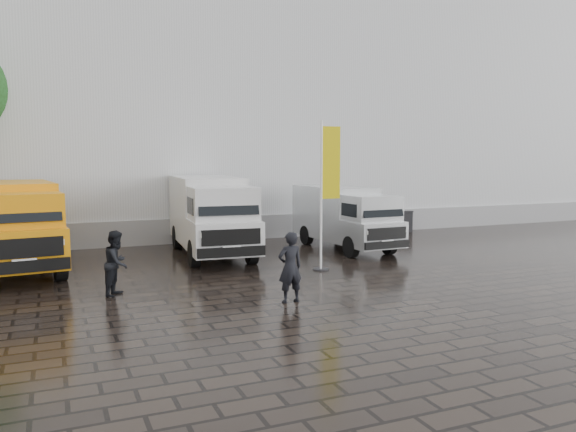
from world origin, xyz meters
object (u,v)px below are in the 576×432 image
(person_front, at_px, (290,267))
(van_silver, at_px, (345,218))
(van_yellow, at_px, (15,228))
(flagpole, at_px, (327,188))
(van_white, at_px, (211,217))
(wheelie_bin, at_px, (405,221))
(person_tent, at_px, (117,263))

(person_front, bearing_deg, van_silver, -131.21)
(van_yellow, bearing_deg, flagpole, -27.05)
(flagpole, height_order, person_front, flagpole)
(van_yellow, height_order, flagpole, flagpole)
(van_white, height_order, flagpole, flagpole)
(flagpole, bearing_deg, person_front, -128.84)
(flagpole, relative_size, wheelie_bin, 4.64)
(van_silver, bearing_deg, van_white, 171.06)
(flagpole, distance_m, person_tent, 6.55)
(van_silver, xyz_separation_m, person_front, (-5.01, -6.45, -0.32))
(van_yellow, xyz_separation_m, van_silver, (11.18, 0.00, -0.18))
(van_yellow, bearing_deg, person_tent, -65.60)
(van_yellow, distance_m, flagpole, 9.40)
(van_silver, xyz_separation_m, wheelie_bin, (4.98, 3.31, -0.67))
(flagpole, distance_m, wheelie_bin, 10.11)
(van_white, xyz_separation_m, person_tent, (-3.69, -4.69, -0.56))
(van_white, distance_m, flagpole, 4.76)
(flagpole, relative_size, person_tent, 2.80)
(van_yellow, height_order, van_white, van_white)
(person_tent, bearing_deg, van_silver, -36.05)
(van_silver, height_order, person_tent, van_silver)
(flagpole, bearing_deg, van_yellow, 159.59)
(wheelie_bin, distance_m, person_tent, 15.57)
(person_front, bearing_deg, van_yellow, -49.67)
(flagpole, relative_size, person_front, 2.69)
(van_white, relative_size, van_silver, 1.18)
(wheelie_bin, height_order, person_tent, person_tent)
(flagpole, xyz_separation_m, wheelie_bin, (7.42, 6.56, -2.02))
(van_silver, height_order, person_front, van_silver)
(van_silver, relative_size, person_front, 3.18)
(van_yellow, relative_size, flagpole, 1.28)
(van_white, distance_m, wheelie_bin, 10.41)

